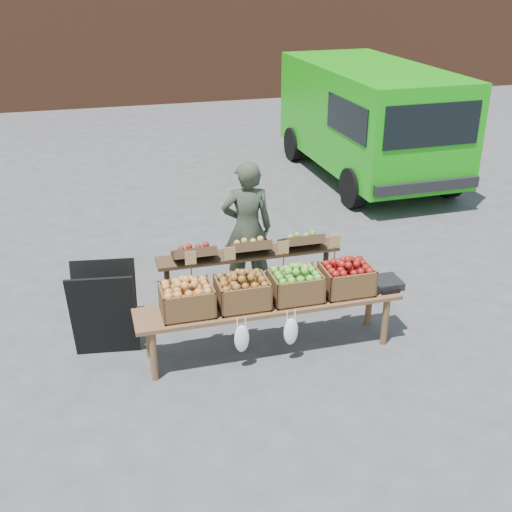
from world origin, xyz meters
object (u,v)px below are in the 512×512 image
object	(u,v)px
back_table	(249,275)
display_bench	(269,326)
chalkboard_sign	(104,311)
crate_red_apples	(296,286)
crate_green_apples	(347,279)
weighing_scale	(384,283)
crate_golden_apples	(187,300)
crate_russet_pears	(242,293)
vendor	(247,229)
delivery_van	(368,123)

from	to	relation	value
back_table	display_bench	size ratio (longest dim) A/B	0.78
chalkboard_sign	crate_red_apples	bearing A→B (deg)	-4.14
back_table	crate_red_apples	distance (m)	0.80
chalkboard_sign	crate_green_apples	distance (m)	2.47
weighing_scale	display_bench	bearing A→B (deg)	180.00
weighing_scale	chalkboard_sign	bearing A→B (deg)	171.85
display_bench	crate_red_apples	world-z (taller)	crate_red_apples
crate_red_apples	crate_green_apples	xyz separation A→B (m)	(0.55, 0.00, 0.00)
weighing_scale	crate_golden_apples	bearing A→B (deg)	180.00
back_table	crate_russet_pears	xyz separation A→B (m)	(-0.25, -0.72, 0.19)
vendor	back_table	bearing A→B (deg)	85.39
vendor	crate_golden_apples	size ratio (longest dim) A/B	3.27
crate_red_apples	crate_green_apples	world-z (taller)	same
display_bench	crate_green_apples	bearing A→B (deg)	0.00
crate_golden_apples	display_bench	bearing A→B (deg)	0.00
display_bench	crate_red_apples	xyz separation A→B (m)	(0.28, 0.00, 0.42)
back_table	crate_red_apples	bearing A→B (deg)	-67.65
delivery_van	weighing_scale	distance (m)	5.51
display_bench	crate_golden_apples	size ratio (longest dim) A/B	5.40
crate_russet_pears	weighing_scale	world-z (taller)	crate_russet_pears
back_table	weighing_scale	distance (m)	1.46
crate_russet_pears	chalkboard_sign	bearing A→B (deg)	162.89
back_table	crate_green_apples	size ratio (longest dim) A/B	4.20
crate_russet_pears	crate_red_apples	xyz separation A→B (m)	(0.55, 0.00, 0.00)
back_table	weighing_scale	bearing A→B (deg)	-29.53
crate_golden_apples	back_table	bearing A→B (deg)	41.85
crate_golden_apples	weighing_scale	world-z (taller)	crate_golden_apples
delivery_van	vendor	xyz separation A→B (m)	(-3.22, -3.76, -0.18)
delivery_van	display_bench	size ratio (longest dim) A/B	1.66
crate_russet_pears	crate_green_apples	bearing A→B (deg)	0.00
delivery_van	chalkboard_sign	size ratio (longest dim) A/B	4.61
vendor	display_bench	world-z (taller)	vendor
back_table	crate_golden_apples	bearing A→B (deg)	-138.15
crate_russet_pears	crate_red_apples	world-z (taller)	same
chalkboard_sign	crate_russet_pears	world-z (taller)	chalkboard_sign
display_bench	crate_golden_apples	world-z (taller)	crate_golden_apples
delivery_van	crate_golden_apples	world-z (taller)	delivery_van
display_bench	crate_green_apples	xyz separation A→B (m)	(0.82, 0.00, 0.42)
crate_russet_pears	crate_golden_apples	bearing A→B (deg)	180.00
back_table	crate_golden_apples	xyz separation A→B (m)	(-0.80, -0.72, 0.19)
crate_green_apples	crate_red_apples	bearing A→B (deg)	180.00
delivery_van	display_bench	bearing A→B (deg)	-124.71
back_table	crate_russet_pears	world-z (taller)	back_table
vendor	weighing_scale	distance (m)	1.76
crate_red_apples	weighing_scale	bearing A→B (deg)	0.00
crate_golden_apples	crate_green_apples	distance (m)	1.65
crate_red_apples	display_bench	bearing A→B (deg)	180.00
delivery_van	weighing_scale	world-z (taller)	delivery_van
display_bench	weighing_scale	bearing A→B (deg)	0.00
display_bench	crate_russet_pears	world-z (taller)	crate_russet_pears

